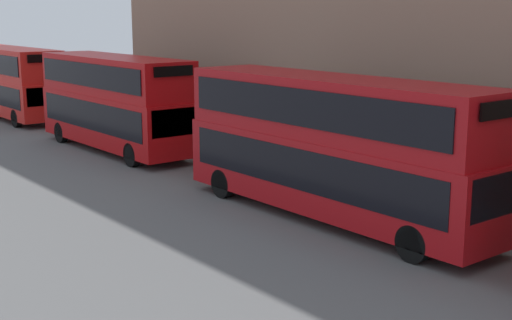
{
  "coord_description": "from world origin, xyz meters",
  "views": [
    {
      "loc": [
        -13.47,
        3.64,
        6.3
      ],
      "look_at": [
        0.48,
        21.18,
        1.62
      ],
      "focal_mm": 50.0,
      "sensor_mm": 36.0,
      "label": 1
    }
  ],
  "objects_px": {
    "bus_trailing": "(9,79)",
    "pedestrian": "(191,138)",
    "bus_third_in_queue": "(114,99)",
    "bus_second_in_queue": "(332,142)"
  },
  "relations": [
    {
      "from": "pedestrian",
      "to": "bus_third_in_queue",
      "type": "bearing_deg",
      "value": 128.94
    },
    {
      "from": "bus_trailing",
      "to": "pedestrian",
      "type": "relative_size",
      "value": 6.91
    },
    {
      "from": "bus_third_in_queue",
      "to": "bus_trailing",
      "type": "height_order",
      "value": "bus_third_in_queue"
    },
    {
      "from": "bus_third_in_queue",
      "to": "pedestrian",
      "type": "distance_m",
      "value": 3.98
    },
    {
      "from": "bus_trailing",
      "to": "bus_third_in_queue",
      "type": "bearing_deg",
      "value": -90.0
    },
    {
      "from": "bus_third_in_queue",
      "to": "bus_trailing",
      "type": "relative_size",
      "value": 0.93
    },
    {
      "from": "bus_second_in_queue",
      "to": "bus_trailing",
      "type": "bearing_deg",
      "value": 90.0
    },
    {
      "from": "bus_third_in_queue",
      "to": "pedestrian",
      "type": "relative_size",
      "value": 6.4
    },
    {
      "from": "bus_trailing",
      "to": "pedestrian",
      "type": "height_order",
      "value": "bus_trailing"
    },
    {
      "from": "bus_second_in_queue",
      "to": "bus_trailing",
      "type": "height_order",
      "value": "bus_second_in_queue"
    }
  ]
}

